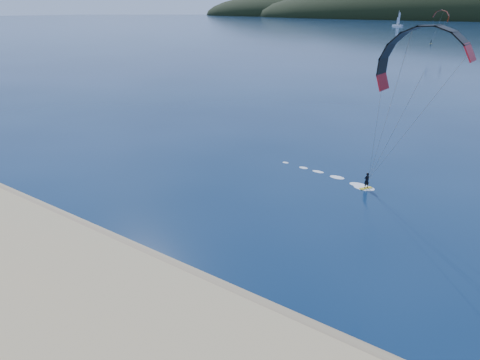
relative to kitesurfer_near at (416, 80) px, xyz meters
name	(u,v)px	position (x,y,z in m)	size (l,w,h in m)	color
ground	(78,288)	(-12.97, -18.95, -11.28)	(1800.00, 1800.00, 0.00)	#081D3B
wet_sand	(135,256)	(-12.97, -14.45, -11.23)	(220.00, 2.50, 0.10)	#84684D
kitesurfer_near	(416,80)	(0.00, 0.00, 0.00)	(19.45, 9.88, 15.01)	gold
kitesurfer_far	(441,19)	(-43.37, 187.21, -0.18)	(8.43, 8.62, 13.91)	gold
sailboat	(398,25)	(-124.63, 383.03, -10.30)	(9.51, 5.97, 13.29)	white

